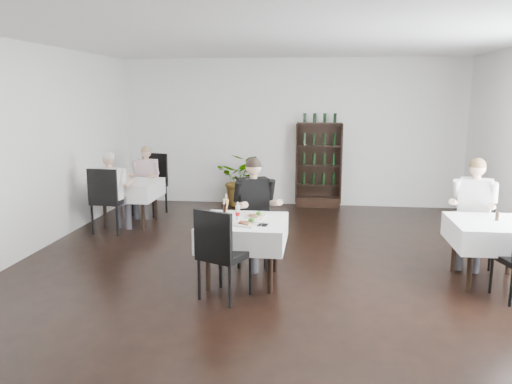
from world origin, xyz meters
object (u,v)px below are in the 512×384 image
potted_tree (243,180)px  wine_shelf (319,166)px  main_table (243,232)px  diner_main (255,204)px

potted_tree → wine_shelf: bearing=4.3°
main_table → potted_tree: bearing=98.6°
diner_main → wine_shelf: bearing=77.3°
potted_tree → diner_main: 3.67m
potted_tree → diner_main: (0.70, -3.60, 0.30)m
wine_shelf → potted_tree: (-1.53, -0.11, -0.30)m
potted_tree → main_table: bearing=-81.4°
wine_shelf → main_table: size_ratio=1.70×
potted_tree → diner_main: size_ratio=0.75×
diner_main → potted_tree: bearing=101.0°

